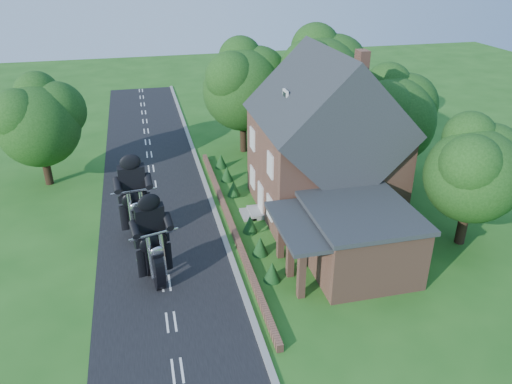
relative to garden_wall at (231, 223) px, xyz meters
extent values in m
plane|color=#225A19|center=(-4.30, -5.00, -0.20)|extent=(120.00, 120.00, 0.00)
cube|color=black|center=(-4.30, -5.00, -0.19)|extent=(7.00, 80.00, 0.02)
cube|color=gray|center=(-0.65, -5.00, -0.14)|extent=(0.30, 80.00, 0.12)
cube|color=brown|center=(0.00, 0.00, 0.00)|extent=(0.30, 22.00, 0.40)
cube|color=brown|center=(6.20, 1.00, 2.80)|extent=(8.00, 8.00, 6.00)
cube|color=#262A2E|center=(6.20, 1.00, 5.80)|extent=(8.48, 8.64, 8.48)
cube|color=brown|center=(8.20, 1.00, 9.00)|extent=(0.60, 0.90, 1.60)
cube|color=white|center=(3.60, 1.00, 7.30)|extent=(0.12, 0.80, 0.90)
cube|color=black|center=(3.54, 1.00, 7.30)|extent=(0.04, 0.55, 0.65)
cube|color=white|center=(2.14, 1.00, 0.85)|extent=(0.10, 1.10, 2.10)
cube|color=gray|center=(1.80, 1.00, -0.05)|extent=(0.80, 1.60, 0.30)
cube|color=gray|center=(1.30, 1.00, -0.12)|extent=(0.80, 1.60, 0.15)
cube|color=white|center=(2.14, -1.20, 1.40)|extent=(0.10, 1.10, 1.40)
cube|color=black|center=(2.12, -1.20, 1.40)|extent=(0.04, 0.92, 1.22)
cube|color=white|center=(2.14, 3.20, 1.40)|extent=(0.10, 1.10, 1.40)
cube|color=black|center=(2.12, 3.20, 1.40)|extent=(0.04, 0.92, 1.22)
cube|color=white|center=(2.14, -1.20, 4.10)|extent=(0.10, 1.10, 1.40)
cube|color=black|center=(2.12, -1.20, 4.10)|extent=(0.04, 0.92, 1.22)
cube|color=white|center=(2.14, 3.20, 4.10)|extent=(0.10, 1.10, 1.40)
cube|color=black|center=(2.12, 3.20, 4.10)|extent=(0.04, 0.92, 1.22)
cube|color=brown|center=(5.70, -5.80, 1.40)|extent=(5.00, 5.60, 3.20)
cube|color=#262A2E|center=(5.70, -5.80, 3.12)|extent=(5.30, 5.94, 0.24)
cube|color=#262A2E|center=(2.60, -5.80, 2.75)|extent=(2.60, 5.32, 0.22)
cube|color=brown|center=(2.00, -7.60, 1.20)|extent=(0.35, 0.35, 2.80)
cube|color=brown|center=(2.00, -5.80, 1.20)|extent=(0.35, 0.35, 2.80)
cube|color=brown|center=(2.00, -4.00, 1.20)|extent=(0.35, 0.35, 2.80)
cylinder|color=black|center=(12.70, -5.00, 1.20)|extent=(0.56, 0.56, 2.80)
sphere|color=#173E11|center=(12.70, -5.00, 4.03)|extent=(5.20, 5.20, 5.20)
sphere|color=#173E11|center=(13.87, -4.48, 4.81)|extent=(3.74, 3.74, 3.74)
sphere|color=#173E11|center=(11.79, -5.78, 5.07)|extent=(3.22, 3.22, 3.22)
sphere|color=#173E11|center=(12.80, -3.96, 5.85)|extent=(2.86, 2.86, 2.86)
cylinder|color=black|center=(12.20, 3.50, 1.30)|extent=(0.56, 0.56, 3.00)
sphere|color=#173E11|center=(12.20, 3.50, 4.45)|extent=(6.00, 6.00, 6.00)
sphere|color=#173E11|center=(13.55, 4.10, 5.35)|extent=(4.32, 4.32, 4.32)
sphere|color=#173E11|center=(11.15, 2.60, 5.65)|extent=(3.72, 3.72, 3.72)
sphere|color=#173E11|center=(12.30, 4.70, 6.55)|extent=(3.30, 3.30, 3.30)
cylinder|color=black|center=(9.70, 11.00, 1.60)|extent=(0.56, 0.56, 3.60)
sphere|color=#173E11|center=(9.70, 11.00, 5.38)|extent=(7.20, 7.20, 7.20)
sphere|color=#173E11|center=(11.32, 11.72, 6.46)|extent=(5.18, 5.18, 5.18)
sphere|color=#173E11|center=(8.44, 9.92, 6.82)|extent=(4.46, 4.46, 4.46)
sphere|color=#173E11|center=(9.80, 12.44, 7.90)|extent=(3.96, 3.96, 3.96)
cylinder|color=black|center=(3.70, 12.00, 1.50)|extent=(0.56, 0.56, 3.40)
sphere|color=#173E11|center=(3.70, 12.00, 4.96)|extent=(6.40, 6.40, 6.40)
sphere|color=#173E11|center=(5.14, 12.64, 5.92)|extent=(4.61, 4.61, 4.61)
sphere|color=#173E11|center=(2.58, 11.04, 6.24)|extent=(3.97, 3.97, 3.97)
sphere|color=#173E11|center=(3.80, 13.28, 7.20)|extent=(3.52, 3.52, 3.52)
cylinder|color=black|center=(-11.30, 9.00, 1.20)|extent=(0.56, 0.56, 2.80)
sphere|color=#173E11|center=(-11.30, 9.00, 4.14)|extent=(5.60, 5.60, 5.60)
sphere|color=#173E11|center=(-10.04, 9.56, 4.98)|extent=(4.03, 4.03, 4.03)
sphere|color=#173E11|center=(-12.28, 8.16, 5.26)|extent=(3.47, 3.47, 3.47)
sphere|color=#173E11|center=(-11.20, 10.12, 6.10)|extent=(3.08, 3.08, 3.08)
cone|color=#113614|center=(1.00, -6.00, 0.35)|extent=(0.90, 0.90, 1.10)
cone|color=#113614|center=(1.00, -3.50, 0.35)|extent=(0.90, 0.90, 1.10)
cone|color=#113614|center=(1.00, -1.00, 0.35)|extent=(0.90, 0.90, 1.10)
cone|color=#113614|center=(1.00, 4.00, 0.35)|extent=(0.90, 0.90, 1.10)
cone|color=#113614|center=(1.00, 6.50, 0.35)|extent=(0.90, 0.90, 1.10)
cone|color=#113614|center=(1.00, 9.00, 0.35)|extent=(0.90, 0.90, 1.10)
camera|label=1|loc=(-4.70, -26.14, 15.11)|focal=35.00mm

